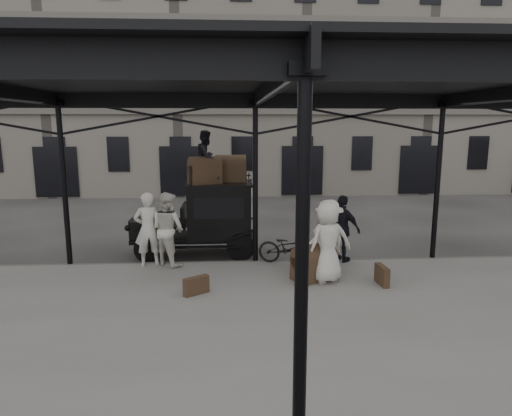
{
  "coord_description": "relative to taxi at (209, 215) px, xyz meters",
  "views": [
    {
      "loc": [
        -0.71,
        -10.06,
        3.88
      ],
      "look_at": [
        -0.01,
        1.6,
        1.7
      ],
      "focal_mm": 32.0,
      "sensor_mm": 36.0,
      "label": 1
    }
  ],
  "objects": [
    {
      "name": "steamer_trunk_roof_far",
      "position": [
        0.67,
        0.2,
        1.3
      ],
      "size": [
        0.9,
        0.56,
        0.65
      ],
      "primitive_type": null,
      "rotation": [
        0.0,
        0.0,
        -0.02
      ],
      "color": "#472E21",
      "rests_on": "taxi"
    },
    {
      "name": "suitcase_upright",
      "position": [
        4.16,
        -3.24,
        -0.83
      ],
      "size": [
        0.18,
        0.61,
        0.45
      ],
      "primitive_type": "cube",
      "rotation": [
        0.0,
        0.0,
        0.06
      ],
      "color": "#472E21",
      "rests_on": "platform"
    },
    {
      "name": "bicycle",
      "position": [
        2.21,
        -1.56,
        -0.6
      ],
      "size": [
        1.84,
        1.21,
        0.91
      ],
      "primitive_type": "imported",
      "rotation": [
        0.0,
        0.0,
        1.19
      ],
      "color": "black",
      "rests_on": "platform"
    },
    {
      "name": "taxi",
      "position": [
        0.0,
        0.0,
        0.0
      ],
      "size": [
        3.65,
        1.55,
        2.18
      ],
      "color": "black",
      "rests_on": "ground"
    },
    {
      "name": "platform",
      "position": [
        1.31,
        -5.18,
        -1.13
      ],
      "size": [
        28.0,
        8.0,
        0.15
      ],
      "primitive_type": "cube",
      "color": "slate",
      "rests_on": "ground"
    },
    {
      "name": "porter_left",
      "position": [
        -1.53,
        -1.41,
        -0.07
      ],
      "size": [
        0.8,
        0.61,
        1.97
      ],
      "primitive_type": "imported",
      "rotation": [
        0.0,
        0.0,
        3.35
      ],
      "color": "beige",
      "rests_on": "platform"
    },
    {
      "name": "building_frontage",
      "position": [
        1.31,
        14.82,
        5.8
      ],
      "size": [
        64.0,
        8.0,
        14.0
      ],
      "primitive_type": "cube",
      "color": "slate",
      "rests_on": "ground"
    },
    {
      "name": "porter_midleft",
      "position": [
        -1.02,
        -1.38,
        -0.07
      ],
      "size": [
        1.21,
        1.18,
        1.96
      ],
      "primitive_type": "imported",
      "rotation": [
        0.0,
        0.0,
        2.46
      ],
      "color": "silver",
      "rests_on": "platform"
    },
    {
      "name": "canopy",
      "position": [
        1.31,
        -4.9,
        3.39
      ],
      "size": [
        22.5,
        9.0,
        4.74
      ],
      "color": "black",
      "rests_on": "ground"
    },
    {
      "name": "wicker_hamper",
      "position": [
        2.93,
        -2.09,
        -0.8
      ],
      "size": [
        0.72,
        0.64,
        0.5
      ],
      "primitive_type": "cube",
      "rotation": [
        0.0,
        0.0,
        0.37
      ],
      "color": "olive",
      "rests_on": "platform"
    },
    {
      "name": "suitcase_flat",
      "position": [
        -0.14,
        -3.61,
        -0.85
      ],
      "size": [
        0.58,
        0.46,
        0.4
      ],
      "primitive_type": "cube",
      "rotation": [
        0.0,
        0.0,
        0.6
      ],
      "color": "#472E21",
      "rests_on": "platform"
    },
    {
      "name": "steamer_trunk_platform",
      "position": [
        2.63,
        -2.77,
        -0.69
      ],
      "size": [
        1.16,
        1.01,
        0.73
      ],
      "primitive_type": null,
      "rotation": [
        0.0,
        0.0,
        0.51
      ],
      "color": "#472E21",
      "rests_on": "platform"
    },
    {
      "name": "porter_roof",
      "position": [
        -0.03,
        -0.1,
        1.73
      ],
      "size": [
        0.78,
        0.88,
        1.5
      ],
      "primitive_type": "imported",
      "rotation": [
        0.0,
        0.0,
        1.23
      ],
      "color": "black",
      "rests_on": "taxi"
    },
    {
      "name": "porter_centre",
      "position": [
        2.91,
        -2.94,
        -0.09
      ],
      "size": [
        1.12,
        0.98,
        1.93
      ],
      "primitive_type": "imported",
      "rotation": [
        0.0,
        0.0,
        3.63
      ],
      "color": "beige",
      "rests_on": "platform"
    },
    {
      "name": "ground",
      "position": [
        1.31,
        -3.18,
        -1.2
      ],
      "size": [
        120.0,
        120.0,
        0.0
      ],
      "primitive_type": "plane",
      "color": "#383533",
      "rests_on": "ground"
    },
    {
      "name": "porter_right",
      "position": [
        3.02,
        -2.54,
        -0.1
      ],
      "size": [
        1.36,
        0.97,
        1.91
      ],
      "primitive_type": "imported",
      "rotation": [
        0.0,
        0.0,
        3.37
      ],
      "color": "beige",
      "rests_on": "platform"
    },
    {
      "name": "porter_official",
      "position": [
        3.66,
        -1.38,
        -0.14
      ],
      "size": [
        1.07,
        1.08,
        1.83
      ],
      "primitive_type": "imported",
      "rotation": [
        0.0,
        0.0,
        2.34
      ],
      "color": "black",
      "rests_on": "platform"
    },
    {
      "name": "steamer_trunk_roof_near",
      "position": [
        -0.08,
        -0.25,
        1.3
      ],
      "size": [
        1.01,
        0.82,
        0.64
      ],
      "primitive_type": null,
      "rotation": [
        0.0,
        0.0,
        0.38
      ],
      "color": "#472E21",
      "rests_on": "taxi"
    }
  ]
}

